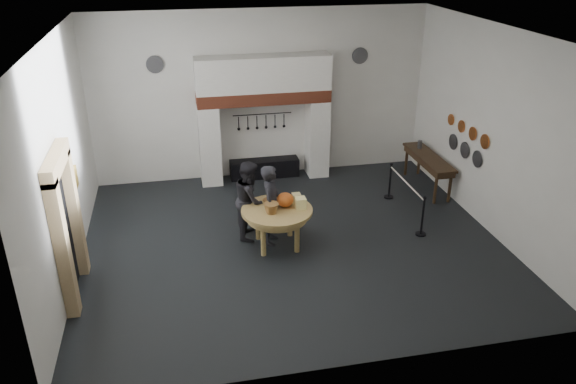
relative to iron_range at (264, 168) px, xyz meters
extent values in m
cube|color=black|center=(0.00, -3.72, -0.25)|extent=(9.00, 8.00, 0.02)
cube|color=silver|center=(0.00, -3.72, 4.25)|extent=(9.00, 8.00, 0.02)
cube|color=silver|center=(0.00, 0.28, 2.00)|extent=(9.00, 0.02, 4.50)
cube|color=silver|center=(0.00, -7.72, 2.00)|extent=(9.00, 0.02, 4.50)
cube|color=silver|center=(-4.50, -3.72, 2.00)|extent=(0.02, 8.00, 4.50)
cube|color=silver|center=(4.50, -3.72, 2.00)|extent=(0.02, 8.00, 4.50)
cube|color=silver|center=(-1.48, -0.07, 0.82)|extent=(0.55, 0.70, 2.15)
cube|color=silver|center=(1.48, -0.07, 0.82)|extent=(0.55, 0.70, 2.15)
cube|color=#9E442B|center=(0.00, -0.07, 2.06)|extent=(3.50, 0.72, 0.32)
cube|color=silver|center=(0.00, -0.07, 2.67)|extent=(3.50, 0.70, 0.90)
cube|color=black|center=(0.00, 0.00, 0.00)|extent=(1.90, 0.45, 0.50)
cylinder|color=black|center=(0.00, 0.20, 1.50)|extent=(1.60, 0.02, 0.02)
cube|color=black|center=(-4.47, -4.72, 1.00)|extent=(0.04, 1.10, 2.50)
cube|color=tan|center=(-4.38, -5.42, 1.05)|extent=(0.22, 0.30, 2.60)
cube|color=tan|center=(-4.38, -4.02, 1.05)|extent=(0.22, 0.30, 2.60)
cube|color=tan|center=(-4.38, -4.72, 2.40)|extent=(0.22, 1.70, 0.30)
cube|color=gold|center=(-4.45, -2.92, 1.35)|extent=(0.05, 0.34, 0.44)
cylinder|color=tan|center=(-0.36, -3.79, 0.59)|extent=(1.63, 1.63, 0.07)
ellipsoid|color=#C6541B|center=(-0.16, -3.69, 0.78)|extent=(0.36, 0.36, 0.31)
cube|color=#FBEE96|center=(0.14, -3.84, 0.74)|extent=(0.22, 0.22, 0.24)
cube|color=#DCCC83|center=(0.12, -3.54, 0.72)|extent=(0.18, 0.18, 0.20)
cone|color=#935A36|center=(-0.51, -3.94, 0.73)|extent=(0.34, 0.34, 0.22)
ellipsoid|color=#945F34|center=(-0.46, -3.44, 0.69)|extent=(0.31, 0.18, 0.13)
imported|color=black|center=(-0.45, -3.62, 0.65)|extent=(0.64, 0.77, 1.81)
imported|color=black|center=(-0.85, -3.22, 0.64)|extent=(0.85, 0.99, 1.78)
cube|color=#332112|center=(4.10, -1.62, 0.62)|extent=(0.55, 2.20, 0.06)
cylinder|color=#55555A|center=(4.10, -1.02, 0.76)|extent=(0.12, 0.12, 0.22)
cylinder|color=#C6662D|center=(4.46, -3.52, 1.70)|extent=(0.03, 0.34, 0.34)
cylinder|color=#C6662D|center=(4.46, -2.97, 1.70)|extent=(0.03, 0.32, 0.32)
cylinder|color=#C6662D|center=(4.46, -2.42, 1.70)|extent=(0.03, 0.30, 0.30)
cylinder|color=#C6662D|center=(4.46, -1.87, 1.70)|extent=(0.03, 0.28, 0.28)
cylinder|color=#4C4C51|center=(4.46, -3.32, 1.20)|extent=(0.03, 0.40, 0.40)
cylinder|color=#4C4C51|center=(4.46, -2.72, 1.20)|extent=(0.03, 0.40, 0.40)
cylinder|color=#4C4C51|center=(4.46, -2.12, 1.20)|extent=(0.03, 0.40, 0.40)
cylinder|color=#4C4C51|center=(-2.70, 0.24, 2.95)|extent=(0.44, 0.03, 0.44)
cylinder|color=#4C4C51|center=(2.70, 0.24, 2.95)|extent=(0.44, 0.03, 0.44)
cylinder|color=black|center=(2.91, -4.00, 0.20)|extent=(0.05, 0.05, 0.90)
cylinder|color=black|center=(2.91, -2.00, 0.20)|extent=(0.05, 0.05, 0.90)
cylinder|color=silver|center=(2.91, -3.00, 0.60)|extent=(0.04, 2.00, 0.04)
camera|label=1|loc=(-2.29, -14.27, 5.98)|focal=35.00mm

